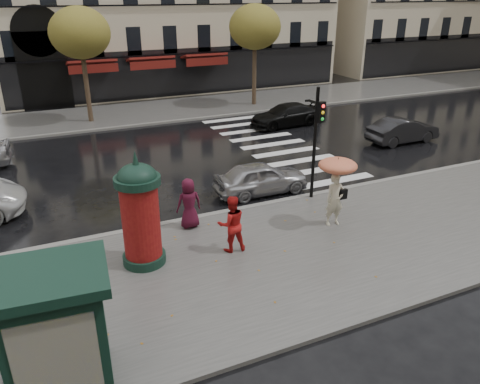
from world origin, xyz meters
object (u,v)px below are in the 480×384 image
car_darkgrey (403,130)px  morris_column (140,211)px  traffic_light (317,133)px  car_black (285,115)px  woman_umbrella (337,181)px  car_silver (261,178)px  man_burgundy (189,203)px  newsstand (56,329)px  woman_red (231,224)px

car_darkgrey → morris_column: bearing=111.3°
traffic_light → car_black: size_ratio=0.95×
woman_umbrella → morris_column: 6.40m
car_silver → man_burgundy: bearing=117.6°
woman_umbrella → man_burgundy: bearing=157.7°
newsstand → car_darkgrey: bearing=29.5°
morris_column → car_black: size_ratio=0.78×
man_burgundy → morris_column: morris_column is taller
traffic_light → morris_column: bearing=-164.9°
traffic_light → car_black: 10.92m
morris_column → newsstand: (-2.57, -3.84, -0.30)m
newsstand → car_black: bearing=48.1°
newsstand → woman_red: bearing=33.6°
woman_red → traffic_light: (4.38, 2.30, 1.65)m
woman_umbrella → morris_column: morris_column is taller
morris_column → car_black: (11.33, 11.67, -1.12)m
woman_umbrella → newsstand: size_ratio=0.92×
morris_column → car_silver: size_ratio=0.91×
woman_red → man_burgundy: bearing=-65.2°
woman_umbrella → traffic_light: size_ratio=0.57×
morris_column → traffic_light: 7.27m
newsstand → car_silver: (8.06, 7.20, -0.82)m
car_darkgrey → car_black: bearing=35.5°
man_burgundy → morris_column: size_ratio=0.50×
traffic_light → car_silver: bearing=134.8°
traffic_light → car_darkgrey: size_ratio=1.06×
car_darkgrey → car_black: size_ratio=0.90×
traffic_light → newsstand: bearing=-149.0°
woman_umbrella → car_silver: bearing=103.9°
morris_column → newsstand: morris_column is taller
woman_red → car_silver: size_ratio=0.47×
woman_umbrella → woman_red: woman_umbrella is taller
woman_red → newsstand: size_ratio=0.68×
woman_red → car_black: 14.94m
woman_umbrella → morris_column: size_ratio=0.70×
car_darkgrey → car_silver: bearing=105.6°
man_burgundy → car_black: size_ratio=0.39×
woman_red → car_darkgrey: woman_red is taller
woman_red → man_burgundy: woman_red is taller
woman_umbrella → man_burgundy: 4.89m
man_burgundy → car_silver: size_ratio=0.46×
newsstand → car_darkgrey: newsstand is taller
morris_column → car_silver: morris_column is taller
newsstand → morris_column: bearing=56.3°
woman_red → car_silver: (2.91, 3.79, -0.37)m
woman_umbrella → traffic_light: traffic_light is taller
morris_column → newsstand: 4.63m
newsstand → car_darkgrey: size_ratio=0.66×
man_burgundy → newsstand: (-4.49, -5.40, 0.49)m
car_darkgrey → newsstand: bearing=118.6°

